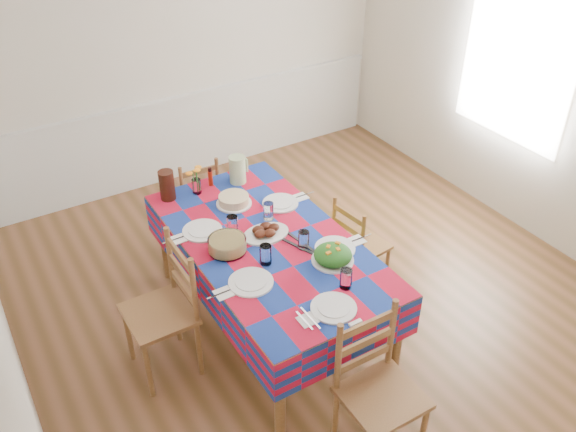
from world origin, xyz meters
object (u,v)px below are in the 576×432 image
object	(u,v)px
chair_near	(377,391)
chair_right	(358,246)
dining_table	(268,250)
meat_platter	(266,232)
chair_left	(165,311)
tea_pitcher	(167,185)
chair_far	(197,200)
green_pitcher	(237,170)

from	to	relation	value
chair_near	chair_right	xyz separation A→B (m)	(0.83, 1.29, -0.08)
dining_table	meat_platter	bearing A→B (deg)	73.75
chair_left	tea_pitcher	bearing A→B (deg)	154.51
chair_left	chair_right	size ratio (longest dim) A/B	1.21
tea_pitcher	chair_near	size ratio (longest dim) A/B	0.24
meat_platter	chair_right	world-z (taller)	meat_platter
dining_table	chair_near	bearing A→B (deg)	-89.98
chair_right	tea_pitcher	bearing A→B (deg)	46.91
chair_right	dining_table	bearing A→B (deg)	82.98
tea_pitcher	chair_near	world-z (taller)	tea_pitcher
chair_left	chair_far	bearing A→B (deg)	147.68
chair_far	chair_left	xyz separation A→B (m)	(-0.82, -1.30, 0.08)
tea_pitcher	chair_left	world-z (taller)	tea_pitcher
chair_right	chair_near	bearing A→B (deg)	140.66
meat_platter	tea_pitcher	bearing A→B (deg)	116.67
dining_table	meat_platter	world-z (taller)	meat_platter
dining_table	green_pitcher	bearing A→B (deg)	76.98
chair_left	chair_near	bearing A→B (deg)	32.10
dining_table	chair_right	world-z (taller)	chair_right
meat_platter	chair_near	distance (m)	1.40
green_pitcher	chair_right	world-z (taller)	green_pitcher
green_pitcher	chair_right	size ratio (longest dim) A/B	0.27
tea_pitcher	chair_left	xyz separation A→B (m)	(-0.42, -0.90, -0.41)
chair_right	green_pitcher	bearing A→B (deg)	30.35
dining_table	meat_platter	distance (m)	0.14
meat_platter	chair_left	bearing A→B (deg)	-175.30
chair_near	chair_far	size ratio (longest dim) A/B	1.18
green_pitcher	chair_near	bearing A→B (deg)	-95.17
dining_table	tea_pitcher	xyz separation A→B (m)	(-0.40, 0.90, 0.21)
tea_pitcher	chair_right	world-z (taller)	tea_pitcher
dining_table	chair_right	distance (m)	0.87
green_pitcher	tea_pitcher	xyz separation A→B (m)	(-0.59, 0.06, 0.01)
green_pitcher	tea_pitcher	distance (m)	0.59
green_pitcher	chair_right	bearing A→B (deg)	-52.95
tea_pitcher	chair_left	size ratio (longest dim) A/B	0.23
meat_platter	chair_far	distance (m)	1.30
chair_right	chair_far	bearing A→B (deg)	25.68
green_pitcher	chair_far	distance (m)	0.70
dining_table	chair_far	world-z (taller)	chair_far
meat_platter	chair_right	xyz separation A→B (m)	(0.81, -0.07, -0.40)
dining_table	chair_far	distance (m)	1.33
meat_platter	chair_right	distance (m)	0.90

